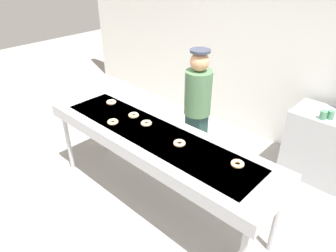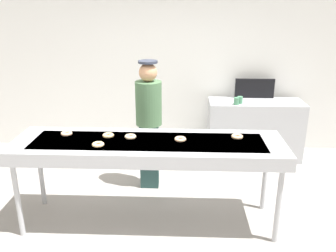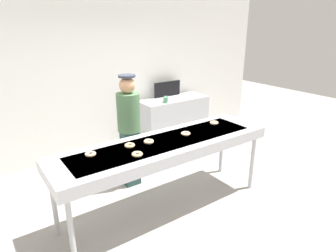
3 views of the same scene
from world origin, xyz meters
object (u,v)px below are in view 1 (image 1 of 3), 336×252
Objects in this scene: plain_donut_4 at (113,122)px; paper_cup_1 at (331,115)px; plain_donut_1 at (179,143)px; plain_donut_2 at (111,102)px; fryer_conveyor at (154,140)px; worker_baker at (197,107)px; plain_donut_3 at (134,115)px; plain_donut_5 at (237,164)px; paper_cup_0 at (323,115)px; plain_donut_0 at (146,123)px.

paper_cup_1 is at bearing 47.99° from plain_donut_4.
plain_donut_1 is 1.26m from plain_donut_2.
paper_cup_1 reaches higher than fryer_conveyor.
worker_baker is at bearing -144.67° from paper_cup_1.
plain_donut_1 is 0.79m from plain_donut_3.
fryer_conveyor is 0.93m from plain_donut_2.
plain_donut_4 and plain_donut_5 have the same top height.
paper_cup_0 is (0.82, 1.65, -0.02)m from plain_donut_1.
plain_donut_3 is 2.34m from paper_cup_1.
worker_baker reaches higher than plain_donut_5.
worker_baker reaches higher than plain_donut_2.
paper_cup_0 is (2.08, 1.53, -0.02)m from plain_donut_2.
plain_donut_0 is 0.07× the size of worker_baker.
paper_cup_0 is at bearing 63.53° from plain_donut_1.
worker_baker is at bearing -145.56° from paper_cup_0.
worker_baker is 1.58m from paper_cup_1.
plain_donut_1 is at bearing -5.49° from plain_donut_2.
plain_donut_3 is at bearing -135.70° from paper_cup_0.
paper_cup_1 is (2.14, 1.60, -0.02)m from plain_donut_2.
plain_donut_4 reaches higher than fryer_conveyor.
plain_donut_2 is at bearing 179.47° from plain_donut_5.
worker_baker is (0.13, 0.75, -0.03)m from plain_donut_0.
fryer_conveyor is 2.13m from paper_cup_1.
fryer_conveyor is 0.83m from worker_baker.
plain_donut_0 is 1.00× the size of plain_donut_5.
plain_donut_5 reaches higher than fryer_conveyor.
plain_donut_1 is at bearing -5.52° from plain_donut_0.
worker_baker reaches higher than fryer_conveyor.
worker_baker reaches higher than plain_donut_1.
worker_baker is (-0.07, 0.83, 0.06)m from fryer_conveyor.
plain_donut_2 is at bearing 174.53° from plain_donut_0.
plain_donut_5 is at bearing 9.61° from plain_donut_1.
plain_donut_3 is 2.25m from paper_cup_0.
plain_donut_2 is 2.58m from paper_cup_0.
plain_donut_3 is 1.00× the size of plain_donut_5.
plain_donut_1 and plain_donut_5 have the same top height.
fryer_conveyor is at bearing -8.90° from plain_donut_2.
plain_donut_4 is (0.42, -0.31, 0.00)m from plain_donut_2.
plain_donut_4 is at bearing -35.95° from plain_donut_2.
plain_donut_2 is (-1.26, 0.12, 0.00)m from plain_donut_1.
worker_baker is 16.07× the size of paper_cup_1.
plain_donut_2 is 1.09m from worker_baker.
plain_donut_4 is (-0.05, -0.27, 0.00)m from plain_donut_3.
plain_donut_5 is (1.40, 0.02, 0.00)m from plain_donut_3.
plain_donut_1 reaches higher than fryer_conveyor.
plain_donut_5 is at bearing -97.73° from paper_cup_0.
plain_donut_3 is at bearing 166.79° from fryer_conveyor.
plain_donut_5 is (1.45, 0.29, 0.00)m from plain_donut_4.
plain_donut_5 is (0.95, 0.13, 0.09)m from fryer_conveyor.
paper_cup_0 reaches higher than plain_donut_4.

